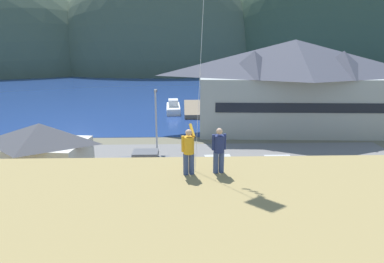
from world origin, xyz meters
name	(u,v)px	position (x,y,z in m)	size (l,w,h in m)	color
ground_plane	(201,218)	(0.00, 0.00, 0.00)	(600.00, 600.00, 0.00)	#66604C
parking_lot_pad	(197,184)	(0.00, 5.00, 0.05)	(40.00, 20.00, 0.10)	slate
bay_water	(187,89)	(0.00, 60.00, 0.01)	(360.00, 84.00, 0.03)	navy
far_hill_center_saddle	(161,72)	(-10.53, 117.51, 0.00)	(91.30, 60.39, 86.58)	#42513D
far_hill_far_shoulder	(316,72)	(55.55, 114.36, 0.00)	(93.18, 52.13, 91.97)	#334733
harbor_lodge	(292,83)	(12.57, 21.08, 5.97)	(24.91, 11.93, 11.21)	#999E99
storage_shed_near_lot	(43,152)	(-11.96, 5.73, 2.50)	(7.35, 5.52, 4.82)	beige
wharf_dock	(194,109)	(0.71, 33.68, 0.35)	(3.20, 13.31, 0.70)	#70604C
moored_boat_wharfside	(173,108)	(-2.70, 32.61, 0.72)	(2.46, 6.85, 2.16)	silver
moored_boat_outer_mooring	(213,103)	(4.22, 36.77, 0.72)	(2.33, 7.24, 2.16)	#A8A399
parked_car_back_row_right	(280,168)	(6.59, 5.48, 1.06)	(4.21, 2.08, 1.82)	silver
parked_car_mid_row_far	(299,200)	(6.20, 0.29, 1.06)	(4.24, 2.14, 1.82)	black
parked_car_front_row_end	(166,194)	(-2.25, 1.31, 1.06)	(4.21, 2.07, 1.82)	#9EA3A8
parked_car_lone_by_shed	(220,168)	(1.79, 5.69, 1.06)	(4.32, 2.30, 1.82)	silver
parked_car_front_row_silver	(145,161)	(-4.36, 7.39, 1.06)	(4.21, 2.08, 1.82)	slate
parked_car_back_row_left	(49,203)	(-9.42, 0.31, 1.06)	(4.34, 2.33, 1.82)	#B28923
parking_light_pole	(156,120)	(-3.57, 10.56, 3.90)	(0.24, 0.78, 6.54)	#ADADB2
person_kite_flyer	(189,150)	(-0.88, -6.38, 6.73)	(0.52, 0.70, 1.86)	#384770
person_companion	(219,149)	(0.26, -6.25, 6.71)	(0.54, 0.40, 1.74)	#384770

